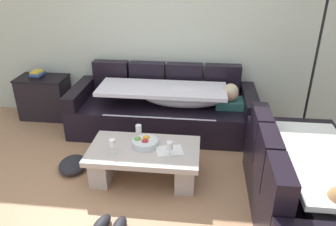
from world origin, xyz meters
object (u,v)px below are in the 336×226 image
(wine_glass_far_back, at_px, (139,129))
(floor_lamp, at_px, (313,58))
(coffee_table, at_px, (144,160))
(couch_along_wall, at_px, (166,109))
(wine_glass_near_left, at_px, (112,143))
(fruit_bowl, at_px, (145,142))
(pair_of_shoes, at_px, (110,226))
(couch_near_window, at_px, (304,189))
(book_stack_on_cabinet, at_px, (37,74))
(wine_glass_near_right, at_px, (170,146))
(open_magazine, at_px, (169,151))
(side_cabinet, at_px, (45,97))
(crumpled_garment, at_px, (73,165))

(wine_glass_far_back, distance_m, floor_lamp, 2.31)
(coffee_table, bearing_deg, floor_lamp, 30.35)
(wine_glass_far_back, relative_size, floor_lamp, 0.09)
(couch_along_wall, height_order, wine_glass_near_left, couch_along_wall)
(fruit_bowl, distance_m, pair_of_shoes, 0.97)
(couch_along_wall, height_order, couch_near_window, same)
(coffee_table, relative_size, book_stack_on_cabinet, 5.41)
(wine_glass_near_left, bearing_deg, coffee_table, 20.96)
(pair_of_shoes, bearing_deg, wine_glass_near_right, 56.33)
(couch_near_window, distance_m, floor_lamp, 1.80)
(wine_glass_near_right, relative_size, pair_of_shoes, 0.50)
(couch_along_wall, bearing_deg, open_magazine, -81.59)
(couch_near_window, height_order, coffee_table, couch_near_window)
(book_stack_on_cabinet, xyz_separation_m, pair_of_shoes, (1.65, -2.18, -0.64))
(coffee_table, distance_m, book_stack_on_cabinet, 2.33)
(couch_near_window, distance_m, fruit_bowl, 1.65)
(open_magazine, relative_size, book_stack_on_cabinet, 1.26)
(side_cabinet, relative_size, pair_of_shoes, 2.15)
(floor_lamp, bearing_deg, coffee_table, -149.65)
(couch_near_window, xyz_separation_m, book_stack_on_cabinet, (-3.40, 1.82, 0.35))
(coffee_table, xyz_separation_m, pair_of_shoes, (-0.18, -0.81, -0.19))
(wine_glass_far_back, bearing_deg, wine_glass_near_right, -39.85)
(fruit_bowl, bearing_deg, book_stack_on_cabinet, 144.47)
(fruit_bowl, bearing_deg, coffee_table, -88.51)
(side_cabinet, bearing_deg, crumpled_garment, -55.06)
(wine_glass_far_back, height_order, crumpled_garment, wine_glass_far_back)
(wine_glass_near_right, height_order, crumpled_garment, wine_glass_near_right)
(coffee_table, relative_size, fruit_bowl, 4.29)
(fruit_bowl, height_order, crumpled_garment, fruit_bowl)
(side_cabinet, height_order, floor_lamp, floor_lamp)
(side_cabinet, bearing_deg, book_stack_on_cabinet, 179.27)
(open_magazine, bearing_deg, fruit_bowl, 148.28)
(wine_glass_near_left, distance_m, open_magazine, 0.61)
(wine_glass_near_left, bearing_deg, pair_of_shoes, -79.34)
(floor_lamp, bearing_deg, couch_along_wall, 179.57)
(wine_glass_near_left, relative_size, crumpled_garment, 0.42)
(couch_near_window, relative_size, pair_of_shoes, 5.36)
(floor_lamp, bearing_deg, open_magazine, -145.11)
(wine_glass_near_left, height_order, floor_lamp, floor_lamp)
(open_magazine, height_order, floor_lamp, floor_lamp)
(open_magazine, bearing_deg, wine_glass_near_right, -98.40)
(fruit_bowl, xyz_separation_m, open_magazine, (0.28, -0.08, -0.04))
(open_magazine, distance_m, pair_of_shoes, 0.97)
(crumpled_garment, bearing_deg, fruit_bowl, -0.07)
(fruit_bowl, distance_m, floor_lamp, 2.32)
(coffee_table, bearing_deg, crumpled_garment, 175.81)
(pair_of_shoes, bearing_deg, fruit_bowl, 78.60)
(floor_lamp, bearing_deg, wine_glass_far_back, -155.74)
(open_magazine, bearing_deg, floor_lamp, 19.47)
(wine_glass_far_back, height_order, side_cabinet, side_cabinet)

